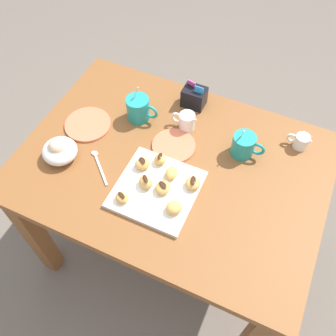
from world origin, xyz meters
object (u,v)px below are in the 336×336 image
Objects in this scene: dining_table at (172,182)px; beignet_2 at (143,164)px; beignet_5 at (160,159)px; saucer_coral_left at (88,124)px; coffee_mug_teal_right at (244,145)px; beignet_0 at (163,188)px; cream_pitcher_white at (186,121)px; beignet_1 at (193,183)px; chocolate_sauce_pitcher at (301,141)px; beignet_7 at (122,198)px; beignet_4 at (174,208)px; pastry_plate_square at (158,190)px; saucer_coral_right at (174,146)px; beignet_6 at (171,173)px; beignet_3 at (146,182)px; ice_cream_bowl at (59,150)px; sugar_caddy at (194,97)px; coffee_mug_teal_left at (139,108)px.

dining_table is 20.36× the size of beignet_2.
beignet_2 reaches higher than beignet_5.
coffee_mug_teal_right is at bearing 11.60° from saucer_coral_left.
beignet_0 reaches higher than dining_table.
cream_pitcher_white is at bearing 75.67° from beignet_2.
beignet_0 is 0.10m from beignet_1.
beignet_7 is at bearing -134.73° from chocolate_sauce_pitcher.
saucer_coral_left is (-0.35, -0.15, -0.03)m from cream_pitcher_white.
beignet_0 is 0.08m from beignet_4.
beignet_7 reaches higher than saucer_coral_left.
pastry_plate_square is 0.11m from beignet_2.
beignet_2 reaches higher than dining_table.
saucer_coral_right is 3.64× the size of beignet_5.
coffee_mug_teal_right is 0.33m from beignet_0.
saucer_coral_left is 3.27× the size of beignet_6.
beignet_5 is (-0.06, 0.10, 0.00)m from beignet_0.
beignet_3 reaches higher than beignet_4.
beignet_4 is (-0.13, -0.33, -0.01)m from coffee_mug_teal_right.
ice_cream_bowl is at bearing -177.90° from beignet_0.
beignet_4 is at bearing 11.87° from beignet_7.
beignet_5 is at bearing -94.46° from cream_pitcher_white.
beignet_0 is (0.06, -0.43, -0.01)m from sugar_caddy.
coffee_mug_teal_left reaches higher than beignet_1.
dining_table is 23.75× the size of beignet_7.
beignet_2 is 0.08m from beignet_3.
ice_cream_bowl is 0.30m from beignet_2.
sugar_caddy reaches higher than beignet_3.
beignet_0 is at bearing 140.19° from beignet_4.
chocolate_sauce_pitcher is at bearing 45.14° from pastry_plate_square.
pastry_plate_square is at bearing 147.70° from beignet_4.
beignet_0 is (-0.19, -0.28, -0.02)m from coffee_mug_teal_right.
chocolate_sauce_pitcher reaches higher than beignet_7.
pastry_plate_square is 0.56m from chocolate_sauce_pitcher.
saucer_coral_right is 0.19m from beignet_1.
ice_cream_bowl is 0.41m from saucer_coral_right.
beignet_6 is at bearing -138.55° from chocolate_sauce_pitcher.
beignet_5 is at bearing -145.78° from dining_table.
beignet_0 is 1.05× the size of beignet_3.
cream_pitcher_white is 1.93× the size of beignet_6.
beignet_6 is at bearing 55.38° from beignet_7.
ice_cream_bowl is at bearing -152.13° from chocolate_sauce_pitcher.
dining_table is at bearing -70.54° from saucer_coral_right.
cream_pitcher_white is at bearing 96.49° from dining_table.
coffee_mug_teal_right is at bearing 55.35° from beignet_0.
beignet_5 is (-0.04, 0.10, 0.03)m from pastry_plate_square.
beignet_7 is (-0.17, -0.04, -0.00)m from beignet_4.
beignet_2 is (-0.04, -0.37, -0.01)m from sugar_caddy.
beignet_5 reaches higher than beignet_1.
chocolate_sauce_pitcher is at bearing 24.87° from saucer_coral_right.
beignet_3 reaches higher than beignet_0.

